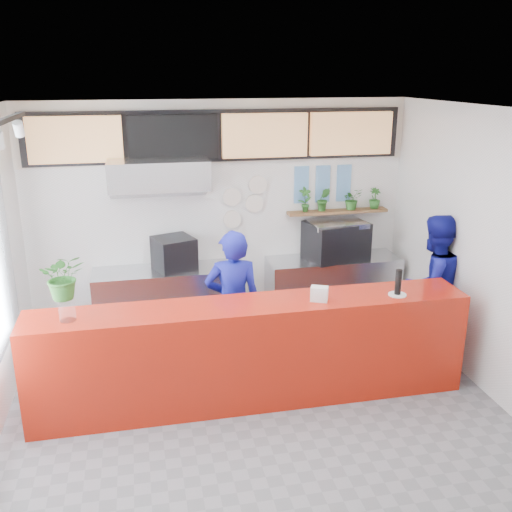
# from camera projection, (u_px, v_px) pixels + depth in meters

# --- Properties ---
(floor) EXTENTS (5.00, 5.00, 0.00)m
(floor) POSITION_uv_depth(u_px,v_px,m) (261.00, 420.00, 5.71)
(floor) COLOR slate
(floor) RESTS_ON ground
(ceiling) EXTENTS (5.00, 5.00, 0.00)m
(ceiling) POSITION_uv_depth(u_px,v_px,m) (262.00, 112.00, 4.78)
(ceiling) COLOR silver
(wall_back) EXTENTS (5.00, 0.00, 5.00)m
(wall_back) POSITION_uv_depth(u_px,v_px,m) (221.00, 216.00, 7.57)
(wall_back) COLOR white
(wall_back) RESTS_ON ground
(wall_right) EXTENTS (0.00, 5.00, 5.00)m
(wall_right) POSITION_uv_depth(u_px,v_px,m) (503.00, 262.00, 5.73)
(wall_right) COLOR white
(wall_right) RESTS_ON ground
(service_counter) EXTENTS (4.50, 0.60, 1.10)m
(service_counter) POSITION_uv_depth(u_px,v_px,m) (253.00, 352.00, 5.91)
(service_counter) COLOR #A91C0C
(service_counter) RESTS_ON ground
(cream_band) EXTENTS (5.00, 0.02, 0.80)m
(cream_band) POSITION_uv_depth(u_px,v_px,m) (219.00, 131.00, 7.22)
(cream_band) COLOR beige
(cream_band) RESTS_ON wall_back
(prep_bench) EXTENTS (1.80, 0.60, 0.90)m
(prep_bench) POSITION_uv_depth(u_px,v_px,m) (165.00, 302.00, 7.46)
(prep_bench) COLOR #B2B5BA
(prep_bench) RESTS_ON ground
(panini_oven) EXTENTS (0.59, 0.59, 0.42)m
(panini_oven) POSITION_uv_depth(u_px,v_px,m) (174.00, 253.00, 7.28)
(panini_oven) COLOR black
(panini_oven) RESTS_ON prep_bench
(extraction_hood) EXTENTS (1.20, 0.70, 0.35)m
(extraction_hood) POSITION_uv_depth(u_px,v_px,m) (158.00, 173.00, 6.89)
(extraction_hood) COLOR #B2B5BA
(extraction_hood) RESTS_ON ceiling
(hood_lip) EXTENTS (1.20, 0.69, 0.31)m
(hood_lip) POSITION_uv_depth(u_px,v_px,m) (159.00, 190.00, 6.95)
(hood_lip) COLOR #B2B5BA
(hood_lip) RESTS_ON ceiling
(right_bench) EXTENTS (1.80, 0.60, 0.90)m
(right_bench) POSITION_uv_depth(u_px,v_px,m) (332.00, 289.00, 7.91)
(right_bench) COLOR #B2B5BA
(right_bench) RESTS_ON ground
(espresso_machine) EXTENTS (0.88, 0.71, 0.50)m
(espresso_machine) POSITION_uv_depth(u_px,v_px,m) (336.00, 240.00, 7.70)
(espresso_machine) COLOR black
(espresso_machine) RESTS_ON right_bench
(espresso_tray) EXTENTS (0.77, 0.57, 0.07)m
(espresso_tray) POSITION_uv_depth(u_px,v_px,m) (337.00, 224.00, 7.63)
(espresso_tray) COLOR #ACAEB3
(espresso_tray) RESTS_ON espresso_machine
(herb_shelf) EXTENTS (1.40, 0.18, 0.04)m
(herb_shelf) POSITION_uv_depth(u_px,v_px,m) (337.00, 212.00, 7.79)
(herb_shelf) COLOR brown
(herb_shelf) RESTS_ON wall_back
(menu_board_far_left) EXTENTS (1.10, 0.10, 0.55)m
(menu_board_far_left) POSITION_uv_depth(u_px,v_px,m) (75.00, 140.00, 6.79)
(menu_board_far_left) COLOR tan
(menu_board_far_left) RESTS_ON wall_back
(menu_board_mid_left) EXTENTS (1.10, 0.10, 0.55)m
(menu_board_mid_left) POSITION_uv_depth(u_px,v_px,m) (173.00, 137.00, 7.02)
(menu_board_mid_left) COLOR black
(menu_board_mid_left) RESTS_ON wall_back
(menu_board_mid_right) EXTENTS (1.10, 0.10, 0.55)m
(menu_board_mid_right) POSITION_uv_depth(u_px,v_px,m) (265.00, 135.00, 7.25)
(menu_board_mid_right) COLOR tan
(menu_board_mid_right) RESTS_ON wall_back
(menu_board_far_right) EXTENTS (1.10, 0.10, 0.55)m
(menu_board_far_right) POSITION_uv_depth(u_px,v_px,m) (351.00, 133.00, 7.47)
(menu_board_far_right) COLOR tan
(menu_board_far_right) RESTS_ON wall_back
(soffit) EXTENTS (4.80, 0.04, 0.65)m
(soffit) POSITION_uv_depth(u_px,v_px,m) (220.00, 136.00, 7.21)
(soffit) COLOR black
(soffit) RESTS_ON wall_back
(dec_plate_a) EXTENTS (0.24, 0.03, 0.24)m
(dec_plate_a) POSITION_uv_depth(u_px,v_px,m) (232.00, 197.00, 7.49)
(dec_plate_a) COLOR silver
(dec_plate_a) RESTS_ON wall_back
(dec_plate_b) EXTENTS (0.24, 0.03, 0.24)m
(dec_plate_b) POSITION_uv_depth(u_px,v_px,m) (254.00, 204.00, 7.58)
(dec_plate_b) COLOR silver
(dec_plate_b) RESTS_ON wall_back
(dec_plate_c) EXTENTS (0.24, 0.03, 0.24)m
(dec_plate_c) POSITION_uv_depth(u_px,v_px,m) (232.00, 219.00, 7.59)
(dec_plate_c) COLOR silver
(dec_plate_c) RESTS_ON wall_back
(dec_plate_d) EXTENTS (0.24, 0.03, 0.24)m
(dec_plate_d) POSITION_uv_depth(u_px,v_px,m) (258.00, 185.00, 7.52)
(dec_plate_d) COLOR silver
(dec_plate_d) RESTS_ON wall_back
(photo_frame_a) EXTENTS (0.20, 0.02, 0.25)m
(photo_frame_a) POSITION_uv_depth(u_px,v_px,m) (302.00, 176.00, 7.61)
(photo_frame_a) COLOR #598CBF
(photo_frame_a) RESTS_ON wall_back
(photo_frame_b) EXTENTS (0.20, 0.02, 0.25)m
(photo_frame_b) POSITION_uv_depth(u_px,v_px,m) (323.00, 175.00, 7.67)
(photo_frame_b) COLOR #598CBF
(photo_frame_b) RESTS_ON wall_back
(photo_frame_c) EXTENTS (0.20, 0.02, 0.25)m
(photo_frame_c) POSITION_uv_depth(u_px,v_px,m) (344.00, 174.00, 7.73)
(photo_frame_c) COLOR #598CBF
(photo_frame_c) RESTS_ON wall_back
(photo_frame_d) EXTENTS (0.20, 0.02, 0.25)m
(photo_frame_d) POSITION_uv_depth(u_px,v_px,m) (301.00, 194.00, 7.69)
(photo_frame_d) COLOR #598CBF
(photo_frame_d) RESTS_ON wall_back
(photo_frame_e) EXTENTS (0.20, 0.02, 0.25)m
(photo_frame_e) POSITION_uv_depth(u_px,v_px,m) (322.00, 193.00, 7.75)
(photo_frame_e) COLOR #598CBF
(photo_frame_e) RESTS_ON wall_back
(photo_frame_f) EXTENTS (0.20, 0.02, 0.25)m
(photo_frame_f) POSITION_uv_depth(u_px,v_px,m) (343.00, 192.00, 7.81)
(photo_frame_f) COLOR #598CBF
(photo_frame_f) RESTS_ON wall_back
(staff_center) EXTENTS (0.66, 0.47, 1.71)m
(staff_center) POSITION_uv_depth(u_px,v_px,m) (233.00, 304.00, 6.35)
(staff_center) COLOR navy
(staff_center) RESTS_ON ground
(staff_right) EXTENTS (0.96, 0.81, 1.74)m
(staff_right) POSITION_uv_depth(u_px,v_px,m) (432.00, 285.00, 6.86)
(staff_right) COLOR navy
(staff_right) RESTS_ON ground
(herb_a) EXTENTS (0.19, 0.15, 0.34)m
(herb_a) POSITION_uv_depth(u_px,v_px,m) (305.00, 200.00, 7.64)
(herb_a) COLOR #286222
(herb_a) RESTS_ON herb_shelf
(herb_b) EXTENTS (0.21, 0.18, 0.32)m
(herb_b) POSITION_uv_depth(u_px,v_px,m) (324.00, 199.00, 7.69)
(herb_b) COLOR #286222
(herb_b) RESTS_ON herb_shelf
(herb_c) EXTENTS (0.30, 0.27, 0.29)m
(herb_c) POSITION_uv_depth(u_px,v_px,m) (352.00, 199.00, 7.78)
(herb_c) COLOR #286222
(herb_c) RESTS_ON herb_shelf
(herb_d) EXTENTS (0.18, 0.16, 0.28)m
(herb_d) POSITION_uv_depth(u_px,v_px,m) (375.00, 198.00, 7.85)
(herb_d) COLOR #286222
(herb_d) RESTS_ON herb_shelf
(glass_vase) EXTENTS (0.16, 0.16, 0.19)m
(glass_vase) POSITION_uv_depth(u_px,v_px,m) (67.00, 311.00, 5.32)
(glass_vase) COLOR silver
(glass_vase) RESTS_ON service_counter
(basil_vase) EXTENTS (0.43, 0.38, 0.44)m
(basil_vase) POSITION_uv_depth(u_px,v_px,m) (63.00, 276.00, 5.21)
(basil_vase) COLOR #286222
(basil_vase) RESTS_ON glass_vase
(napkin_holder) EXTENTS (0.20, 0.17, 0.15)m
(napkin_holder) POSITION_uv_depth(u_px,v_px,m) (319.00, 294.00, 5.78)
(napkin_holder) COLOR silver
(napkin_holder) RESTS_ON service_counter
(white_plate) EXTENTS (0.21, 0.21, 0.01)m
(white_plate) POSITION_uv_depth(u_px,v_px,m) (397.00, 295.00, 5.94)
(white_plate) COLOR silver
(white_plate) RESTS_ON service_counter
(pepper_mill) EXTENTS (0.07, 0.07, 0.27)m
(pepper_mill) POSITION_uv_depth(u_px,v_px,m) (398.00, 282.00, 5.90)
(pepper_mill) COLOR black
(pepper_mill) RESTS_ON white_plate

